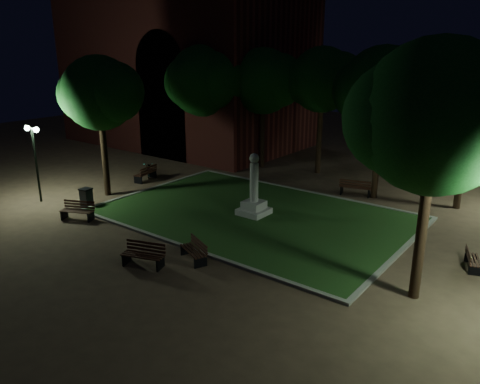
{
  "coord_description": "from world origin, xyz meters",
  "views": [
    {
      "loc": [
        13.19,
        -16.41,
        8.44
      ],
      "look_at": [
        -0.13,
        1.0,
        1.5
      ],
      "focal_mm": 35.0,
      "sensor_mm": 36.0,
      "label": 1
    }
  ],
  "objects_px": {
    "monument": "(254,198)",
    "bench_far_side": "(355,188)",
    "bench_near_left": "(144,255)",
    "bench_right_side": "(472,260)",
    "bicycle": "(149,169)",
    "bench_west_near": "(78,211)",
    "trash_bin": "(86,197)",
    "bench_near_right": "(195,251)",
    "bench_left_side": "(146,174)"
  },
  "relations": [
    {
      "from": "bench_west_near",
      "to": "bench_left_side",
      "type": "bearing_deg",
      "value": 85.93
    },
    {
      "from": "bench_left_side",
      "to": "trash_bin",
      "type": "distance_m",
      "value": 5.43
    },
    {
      "from": "bench_right_side",
      "to": "bench_far_side",
      "type": "bearing_deg",
      "value": 32.29
    },
    {
      "from": "bench_near_left",
      "to": "bench_right_side",
      "type": "relative_size",
      "value": 1.27
    },
    {
      "from": "bench_west_near",
      "to": "bench_far_side",
      "type": "distance_m",
      "value": 15.37
    },
    {
      "from": "trash_bin",
      "to": "bench_right_side",
      "type": "bearing_deg",
      "value": 14.13
    },
    {
      "from": "trash_bin",
      "to": "bicycle",
      "type": "height_order",
      "value": "same"
    },
    {
      "from": "bench_near_right",
      "to": "bench_far_side",
      "type": "bearing_deg",
      "value": 106.1
    },
    {
      "from": "bench_near_right",
      "to": "bench_far_side",
      "type": "xyz_separation_m",
      "value": [
        1.59,
        12.0,
        0.06
      ]
    },
    {
      "from": "bench_west_near",
      "to": "bench_right_side",
      "type": "height_order",
      "value": "bench_west_near"
    },
    {
      "from": "bench_near_left",
      "to": "bench_near_right",
      "type": "height_order",
      "value": "bench_near_left"
    },
    {
      "from": "bench_near_left",
      "to": "bench_right_side",
      "type": "bearing_deg",
      "value": 17.51
    },
    {
      "from": "bench_left_side",
      "to": "bench_west_near",
      "type": "bearing_deg",
      "value": 8.63
    },
    {
      "from": "bench_far_side",
      "to": "trash_bin",
      "type": "relative_size",
      "value": 1.95
    },
    {
      "from": "bench_near_left",
      "to": "bench_far_side",
      "type": "distance_m",
      "value": 13.88
    },
    {
      "from": "bench_near_right",
      "to": "bench_near_left",
      "type": "bearing_deg",
      "value": -105.02
    },
    {
      "from": "bench_left_side",
      "to": "bench_right_side",
      "type": "xyz_separation_m",
      "value": [
        19.61,
        -0.65,
        -0.1
      ]
    },
    {
      "from": "bench_west_near",
      "to": "bench_right_side",
      "type": "relative_size",
      "value": 1.23
    },
    {
      "from": "monument",
      "to": "bench_west_near",
      "type": "height_order",
      "value": "monument"
    },
    {
      "from": "bench_west_near",
      "to": "trash_bin",
      "type": "distance_m",
      "value": 2.1
    },
    {
      "from": "bench_near_left",
      "to": "bicycle",
      "type": "height_order",
      "value": "bicycle"
    },
    {
      "from": "bench_west_near",
      "to": "bench_far_side",
      "type": "xyz_separation_m",
      "value": [
        9.46,
        12.11,
        0.03
      ]
    },
    {
      "from": "trash_bin",
      "to": "bench_far_side",
      "type": "bearing_deg",
      "value": 44.12
    },
    {
      "from": "bench_right_side",
      "to": "trash_bin",
      "type": "distance_m",
      "value": 19.05
    },
    {
      "from": "bench_far_side",
      "to": "monument",
      "type": "bearing_deg",
      "value": 51.97
    },
    {
      "from": "bench_right_side",
      "to": "bench_far_side",
      "type": "xyz_separation_m",
      "value": [
        -7.56,
        5.93,
        0.11
      ]
    },
    {
      "from": "bench_left_side",
      "to": "bench_right_side",
      "type": "height_order",
      "value": "bench_left_side"
    },
    {
      "from": "bench_west_near",
      "to": "bench_right_side",
      "type": "distance_m",
      "value": 18.11
    },
    {
      "from": "bench_near_left",
      "to": "bench_west_near",
      "type": "height_order",
      "value": "bench_near_left"
    },
    {
      "from": "monument",
      "to": "bench_near_right",
      "type": "relative_size",
      "value": 1.91
    },
    {
      "from": "bench_near_right",
      "to": "bicycle",
      "type": "distance_m",
      "value": 13.5
    },
    {
      "from": "monument",
      "to": "bench_near_left",
      "type": "height_order",
      "value": "monument"
    },
    {
      "from": "monument",
      "to": "bench_far_side",
      "type": "bearing_deg",
      "value": 66.44
    },
    {
      "from": "bench_right_side",
      "to": "bench_left_side",
      "type": "bearing_deg",
      "value": 68.49
    },
    {
      "from": "bench_near_right",
      "to": "bicycle",
      "type": "xyz_separation_m",
      "value": [
        -11.16,
        7.59,
        0.08
      ]
    },
    {
      "from": "bench_right_side",
      "to": "bicycle",
      "type": "height_order",
      "value": "bicycle"
    },
    {
      "from": "bench_right_side",
      "to": "trash_bin",
      "type": "xyz_separation_m",
      "value": [
        -18.47,
        -4.65,
        0.14
      ]
    },
    {
      "from": "bench_far_side",
      "to": "bench_left_side",
      "type": "bearing_deg",
      "value": 9.19
    },
    {
      "from": "bench_left_side",
      "to": "bench_far_side",
      "type": "distance_m",
      "value": 13.15
    },
    {
      "from": "bench_far_side",
      "to": "bicycle",
      "type": "xyz_separation_m",
      "value": [
        -12.75,
        -4.41,
        0.02
      ]
    },
    {
      "from": "bench_right_side",
      "to": "bench_west_near",
      "type": "bearing_deg",
      "value": 90.34
    },
    {
      "from": "bench_near_left",
      "to": "trash_bin",
      "type": "relative_size",
      "value": 1.88
    },
    {
      "from": "bench_left_side",
      "to": "bench_right_side",
      "type": "bearing_deg",
      "value": 76.01
    },
    {
      "from": "monument",
      "to": "bench_near_left",
      "type": "relative_size",
      "value": 1.74
    },
    {
      "from": "bench_right_side",
      "to": "monument",
      "type": "bearing_deg",
      "value": 72.38
    },
    {
      "from": "bench_near_right",
      "to": "bench_left_side",
      "type": "relative_size",
      "value": 0.9
    },
    {
      "from": "bench_right_side",
      "to": "bicycle",
      "type": "relative_size",
      "value": 0.78
    },
    {
      "from": "bench_near_right",
      "to": "bench_west_near",
      "type": "xyz_separation_m",
      "value": [
        -7.87,
        -0.11,
        0.03
      ]
    },
    {
      "from": "monument",
      "to": "bench_near_right",
      "type": "xyz_separation_m",
      "value": [
        1.15,
        -5.71,
        -0.55
      ]
    },
    {
      "from": "monument",
      "to": "trash_bin",
      "type": "height_order",
      "value": "monument"
    }
  ]
}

